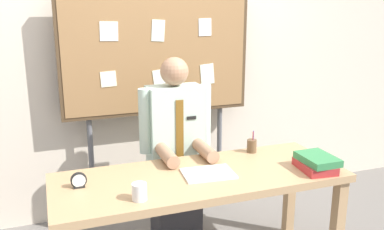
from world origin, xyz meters
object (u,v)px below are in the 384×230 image
(open_notebook, at_px, (208,173))
(coffee_mug, at_px, (139,192))
(bulletin_board, at_px, (158,57))
(pen_holder, at_px, (252,146))
(person, at_px, (176,159))
(desk, at_px, (200,187))
(book_stack, at_px, (316,163))
(desk_clock, at_px, (79,181))

(open_notebook, height_order, coffee_mug, coffee_mug)
(bulletin_board, relative_size, coffee_mug, 19.82)
(coffee_mug, xyz_separation_m, pen_holder, (0.94, 0.48, 0.00))
(bulletin_board, distance_m, pen_holder, 1.06)
(person, distance_m, open_notebook, 0.55)
(coffee_mug, bearing_deg, desk, 26.36)
(coffee_mug, relative_size, pen_holder, 0.60)
(book_stack, xyz_separation_m, coffee_mug, (-1.18, -0.03, -0.00))
(person, bearing_deg, book_stack, -44.17)
(person, distance_m, bulletin_board, 0.85)
(desk_clock, height_order, pen_holder, pen_holder)
(person, bearing_deg, desk, -90.00)
(desk_clock, distance_m, pen_holder, 1.26)
(desk, bearing_deg, coffee_mug, -153.64)
(open_notebook, bearing_deg, book_stack, -13.83)
(person, xyz_separation_m, coffee_mug, (-0.45, -0.74, 0.13))
(person, distance_m, desk_clock, 0.89)
(desk, distance_m, book_stack, 0.77)
(bulletin_board, relative_size, open_notebook, 5.95)
(open_notebook, xyz_separation_m, pen_holder, (0.45, 0.28, 0.04))
(desk, relative_size, bulletin_board, 0.97)
(desk, bearing_deg, open_notebook, -23.81)
(coffee_mug, height_order, pen_holder, pen_holder)
(desk, bearing_deg, pen_holder, 27.24)
(pen_holder, bearing_deg, bulletin_board, 124.59)
(open_notebook, bearing_deg, desk_clock, 174.42)
(book_stack, distance_m, pen_holder, 0.50)
(desk_clock, bearing_deg, open_notebook, -5.58)
(desk, bearing_deg, book_stack, -14.48)
(open_notebook, distance_m, coffee_mug, 0.53)
(person, height_order, book_stack, person)
(book_stack, bearing_deg, desk_clock, 170.54)
(coffee_mug, bearing_deg, desk_clock, 137.19)
(book_stack, bearing_deg, desk, 165.52)
(desk_clock, height_order, coffee_mug, coffee_mug)
(desk, height_order, coffee_mug, coffee_mug)
(bulletin_board, distance_m, desk_clock, 1.33)
(open_notebook, bearing_deg, bulletin_board, 92.60)
(bulletin_board, relative_size, book_stack, 6.63)
(bulletin_board, bearing_deg, book_stack, -57.92)
(open_notebook, distance_m, pen_holder, 0.53)
(book_stack, height_order, open_notebook, book_stack)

